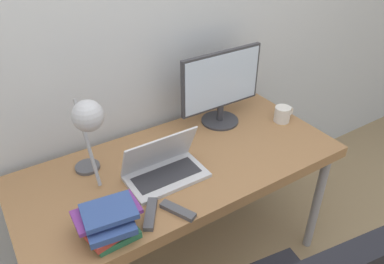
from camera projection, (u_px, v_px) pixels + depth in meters
name	position (u px, v px, depth m)	size (l,w,h in m)	color
wall_back	(134.00, 30.00, 1.83)	(8.00, 0.05, 2.60)	silver
desk	(181.00, 172.00, 1.86)	(1.59, 0.72, 0.76)	#996B42
laptop	(164.00, 168.00, 1.71)	(0.36, 0.21, 0.21)	silver
monitor	(221.00, 85.00, 2.02)	(0.50, 0.21, 0.42)	#333338
desk_lamp	(88.00, 122.00, 1.50)	(0.13, 0.29, 0.44)	#4C4C51
book_stack	(109.00, 221.00, 1.42)	(0.25, 0.21, 0.12)	#286B47
tv_remote	(178.00, 210.00, 1.54)	(0.10, 0.16, 0.02)	#4C4C51
media_remote	(151.00, 214.00, 1.52)	(0.13, 0.17, 0.02)	#4C4C51
mug	(283.00, 114.00, 2.12)	(0.13, 0.09, 0.09)	silver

